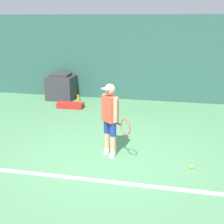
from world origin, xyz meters
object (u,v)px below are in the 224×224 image
Objects in this scene: tennis_player at (110,117)px; water_bottle at (78,98)px; covered_chair at (61,87)px; equipment_bag at (70,105)px; tennis_ball at (192,167)px.

tennis_player reaches higher than water_bottle.
covered_chair is (-2.75, 4.25, -0.40)m from tennis_player.
water_bottle reaches higher than equipment_bag.
covered_chair is 0.76m from water_bottle.
water_bottle is (0.67, -0.15, -0.32)m from covered_chair.
covered_chair is at bearing 167.46° from water_bottle.
tennis_player is 22.51× the size of tennis_ball.
equipment_bag is at bearing -55.99° from covered_chair.
equipment_bag is at bearing -88.11° from water_bottle.
tennis_ball is at bearing -49.50° from water_bottle.
tennis_player is at bearing -57.12° from covered_chair.
covered_chair is at bearing 165.60° from tennis_player.
equipment_bag is at bearing 165.23° from tennis_player.
water_bottle is at bearing 91.89° from equipment_bag.
tennis_player is at bearing 169.77° from tennis_ball.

